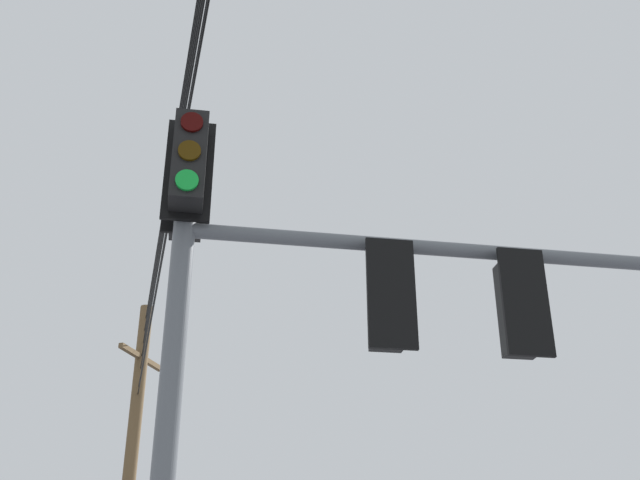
# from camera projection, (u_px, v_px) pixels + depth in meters

# --- Properties ---
(signal_mast_assembly) EXTENTS (0.96, 4.78, 6.32)m
(signal_mast_assembly) POSITION_uv_depth(u_px,v_px,m) (289.00, 313.00, 6.78)
(signal_mast_assembly) COLOR slate
(signal_mast_assembly) RESTS_ON ground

